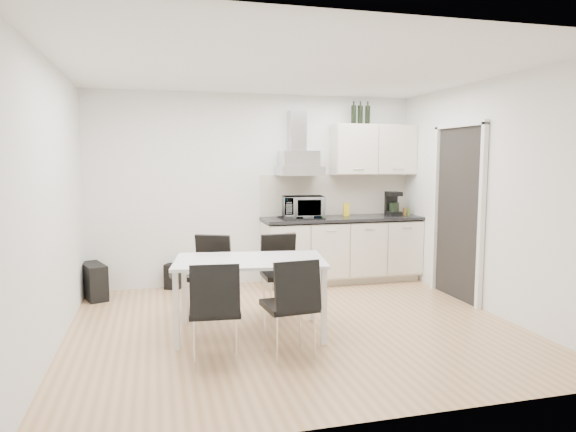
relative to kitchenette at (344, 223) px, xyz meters
name	(u,v)px	position (x,y,z in m)	size (l,w,h in m)	color
ground	(294,326)	(-1.19, -1.73, -0.83)	(4.50, 4.50, 0.00)	tan
wall_back	(256,190)	(-1.19, 0.27, 0.47)	(4.50, 0.10, 2.60)	silver
wall_front	(378,226)	(-1.19, -3.73, 0.47)	(4.50, 0.10, 2.60)	silver
wall_left	(53,206)	(-3.44, -1.73, 0.47)	(0.10, 4.00, 2.60)	silver
wall_right	(489,197)	(1.06, -1.73, 0.47)	(0.10, 4.00, 2.60)	silver
ceiling	(295,69)	(-1.19, -1.73, 1.77)	(4.50, 4.50, 0.00)	white
doorway	(457,214)	(1.02, -1.18, 0.22)	(0.08, 1.04, 2.10)	white
kitchenette	(344,223)	(0.00, 0.00, 0.00)	(2.22, 0.64, 2.52)	beige
dining_table	(250,267)	(-1.67, -1.85, -0.16)	(1.56, 1.04, 0.75)	white
chair_far_left	(208,277)	(-2.01, -1.18, -0.39)	(0.44, 0.50, 0.88)	black
chair_far_right	(282,276)	(-1.21, -1.33, -0.39)	(0.44, 0.50, 0.88)	black
chair_near_left	(215,311)	(-2.08, -2.46, -0.39)	(0.44, 0.50, 0.88)	black
chair_near_right	(289,307)	(-1.44, -2.49, -0.39)	(0.44, 0.50, 0.88)	black
guitar_amp	(94,281)	(-3.31, -0.08, -0.61)	(0.39, 0.56, 0.43)	black
floor_speaker	(173,276)	(-2.34, 0.17, -0.66)	(0.20, 0.18, 0.33)	black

